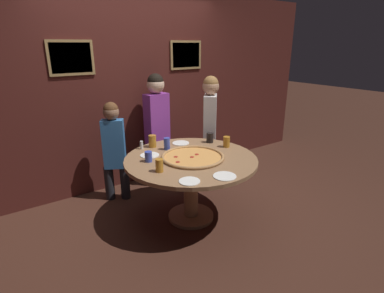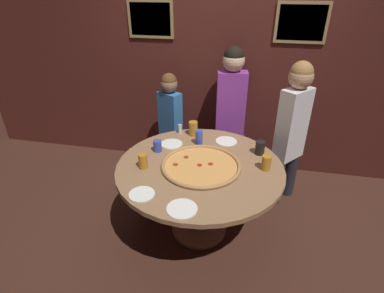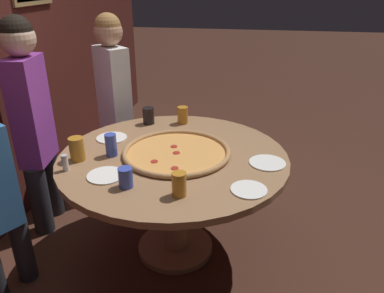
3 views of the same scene
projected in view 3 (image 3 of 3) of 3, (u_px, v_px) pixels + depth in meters
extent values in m
plane|color=#422319|center=(175.00, 248.00, 2.65)|extent=(24.00, 24.00, 0.00)
cylinder|color=#936B47|center=(173.00, 157.00, 2.35)|extent=(1.43, 1.43, 0.04)
cylinder|color=#936B47|center=(175.00, 207.00, 2.50)|extent=(0.16, 0.16, 0.70)
cylinder|color=#936B47|center=(175.00, 246.00, 2.64)|extent=(0.52, 0.52, 0.04)
cylinder|color=#E0994C|center=(177.00, 153.00, 2.34)|extent=(0.64, 0.64, 0.01)
torus|color=#B27F4C|center=(177.00, 152.00, 2.34)|extent=(0.68, 0.68, 0.03)
cylinder|color=#A8281E|center=(154.00, 161.00, 2.22)|extent=(0.04, 0.04, 0.00)
cylinder|color=#A8281E|center=(177.00, 152.00, 2.33)|extent=(0.04, 0.04, 0.00)
cylinder|color=#A8281E|center=(174.00, 146.00, 2.42)|extent=(0.04, 0.04, 0.00)
cylinder|color=#A8281E|center=(175.00, 168.00, 2.14)|extent=(0.04, 0.04, 0.00)
cylinder|color=#BC7A23|center=(179.00, 184.00, 1.88)|extent=(0.07, 0.07, 0.13)
cylinder|color=#384CB7|center=(111.00, 145.00, 2.30)|extent=(0.07, 0.07, 0.14)
cylinder|color=#384CB7|center=(126.00, 178.00, 1.96)|extent=(0.08, 0.08, 0.11)
cylinder|color=#BC7A23|center=(183.00, 115.00, 2.81)|extent=(0.08, 0.08, 0.13)
cylinder|color=black|center=(149.00, 116.00, 2.80)|extent=(0.09, 0.09, 0.12)
cylinder|color=#BC7A23|center=(77.00, 149.00, 2.24)|extent=(0.09, 0.09, 0.14)
cylinder|color=white|center=(112.00, 138.00, 2.57)|extent=(0.21, 0.21, 0.01)
cylinder|color=white|center=(106.00, 175.00, 2.09)|extent=(0.21, 0.21, 0.01)
cylinder|color=white|center=(249.00, 190.00, 1.95)|extent=(0.19, 0.19, 0.01)
cylinder|color=white|center=(267.00, 163.00, 2.23)|extent=(0.22, 0.22, 0.01)
cylinder|color=silver|center=(65.00, 164.00, 2.13)|extent=(0.04, 0.04, 0.08)
cylinder|color=#B7B7BC|center=(64.00, 156.00, 2.11)|extent=(0.04, 0.04, 0.01)
cylinder|color=#232328|center=(113.00, 154.00, 3.44)|extent=(0.20, 0.20, 0.52)
cylinder|color=#232328|center=(126.00, 163.00, 3.28)|extent=(0.20, 0.20, 0.52)
cube|color=white|center=(114.00, 91.00, 3.10)|extent=(0.33, 0.35, 0.73)
sphere|color=tan|center=(108.00, 32.00, 2.90)|extent=(0.23, 0.23, 0.23)
sphere|color=#9E703D|center=(108.00, 26.00, 2.89)|extent=(0.21, 0.21, 0.21)
cylinder|color=#232328|center=(23.00, 250.00, 2.31)|extent=(0.16, 0.16, 0.44)
cylinder|color=#232328|center=(52.00, 183.00, 2.95)|extent=(0.16, 0.16, 0.53)
cylinder|color=#232328|center=(40.00, 200.00, 2.73)|extent=(0.16, 0.16, 0.53)
cube|color=purple|center=(31.00, 111.00, 2.58)|extent=(0.34, 0.22, 0.75)
sphere|color=beige|center=(17.00, 38.00, 2.37)|extent=(0.23, 0.23, 0.23)
sphere|color=black|center=(16.00, 32.00, 2.36)|extent=(0.21, 0.21, 0.21)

